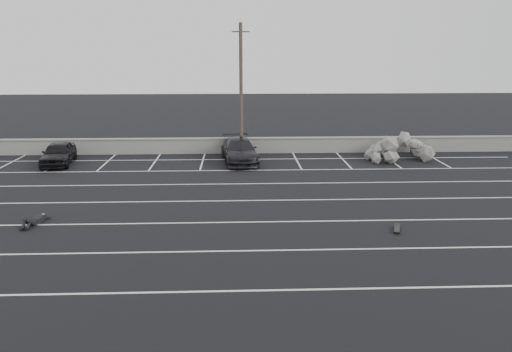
{
  "coord_description": "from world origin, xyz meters",
  "views": [
    {
      "loc": [
        0.19,
        -19.41,
        6.94
      ],
      "look_at": [
        1.09,
        3.74,
        1.0
      ],
      "focal_mm": 35.0,
      "sensor_mm": 36.0,
      "label": 1
    }
  ],
  "objects_px": {
    "car_right": "(239,151)",
    "trash_bin": "(415,147)",
    "person": "(37,217)",
    "utility_pole": "(241,90)",
    "skateboard": "(397,229)",
    "riprap_pile": "(396,152)",
    "car_left": "(58,153)"
  },
  "relations": [
    {
      "from": "utility_pole",
      "to": "car_left",
      "type": "bearing_deg",
      "value": -169.07
    },
    {
      "from": "riprap_pile",
      "to": "trash_bin",
      "type": "bearing_deg",
      "value": 41.94
    },
    {
      "from": "utility_pole",
      "to": "riprap_pile",
      "type": "distance_m",
      "value": 10.82
    },
    {
      "from": "car_left",
      "to": "skateboard",
      "type": "bearing_deg",
      "value": -41.84
    },
    {
      "from": "car_right",
      "to": "person",
      "type": "relative_size",
      "value": 2.28
    },
    {
      "from": "car_left",
      "to": "riprap_pile",
      "type": "xyz_separation_m",
      "value": [
        21.26,
        0.7,
        -0.27
      ]
    },
    {
      "from": "car_left",
      "to": "person",
      "type": "height_order",
      "value": "car_left"
    },
    {
      "from": "utility_pole",
      "to": "person",
      "type": "height_order",
      "value": "utility_pole"
    },
    {
      "from": "car_left",
      "to": "car_right",
      "type": "relative_size",
      "value": 0.82
    },
    {
      "from": "car_right",
      "to": "riprap_pile",
      "type": "bearing_deg",
      "value": -3.84
    },
    {
      "from": "car_right",
      "to": "riprap_pile",
      "type": "xyz_separation_m",
      "value": [
        10.13,
        0.45,
        -0.3
      ]
    },
    {
      "from": "riprap_pile",
      "to": "person",
      "type": "bearing_deg",
      "value": -148.52
    },
    {
      "from": "car_right",
      "to": "skateboard",
      "type": "relative_size",
      "value": 5.89
    },
    {
      "from": "car_right",
      "to": "trash_bin",
      "type": "xyz_separation_m",
      "value": [
        11.85,
        1.99,
        -0.25
      ]
    },
    {
      "from": "utility_pole",
      "to": "riprap_pile",
      "type": "height_order",
      "value": "utility_pole"
    },
    {
      "from": "trash_bin",
      "to": "person",
      "type": "height_order",
      "value": "trash_bin"
    },
    {
      "from": "car_left",
      "to": "utility_pole",
      "type": "xyz_separation_m",
      "value": [
        11.27,
        2.18,
        3.62
      ]
    },
    {
      "from": "trash_bin",
      "to": "riprap_pile",
      "type": "bearing_deg",
      "value": -138.06
    },
    {
      "from": "trash_bin",
      "to": "skateboard",
      "type": "bearing_deg",
      "value": -111.67
    },
    {
      "from": "utility_pole",
      "to": "skateboard",
      "type": "height_order",
      "value": "utility_pole"
    },
    {
      "from": "car_left",
      "to": "person",
      "type": "xyz_separation_m",
      "value": [
        2.73,
        -10.65,
        -0.49
      ]
    },
    {
      "from": "car_right",
      "to": "riprap_pile",
      "type": "height_order",
      "value": "car_right"
    },
    {
      "from": "utility_pole",
      "to": "skateboard",
      "type": "distance_m",
      "value": 16.16
    },
    {
      "from": "car_right",
      "to": "utility_pole",
      "type": "relative_size",
      "value": 0.59
    },
    {
      "from": "trash_bin",
      "to": "person",
      "type": "xyz_separation_m",
      "value": [
        -20.24,
        -12.89,
        -0.27
      ]
    },
    {
      "from": "car_left",
      "to": "trash_bin",
      "type": "bearing_deg",
      "value": -0.87
    },
    {
      "from": "car_right",
      "to": "skateboard",
      "type": "height_order",
      "value": "car_right"
    },
    {
      "from": "riprap_pile",
      "to": "skateboard",
      "type": "bearing_deg",
      "value": -107.34
    },
    {
      "from": "person",
      "to": "riprap_pile",
      "type": "bearing_deg",
      "value": 39.38
    },
    {
      "from": "car_left",
      "to": "utility_pole",
      "type": "bearing_deg",
      "value": 4.5
    },
    {
      "from": "car_right",
      "to": "person",
      "type": "xyz_separation_m",
      "value": [
        -8.4,
        -10.9,
        -0.52
      ]
    },
    {
      "from": "person",
      "to": "skateboard",
      "type": "relative_size",
      "value": 2.59
    }
  ]
}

